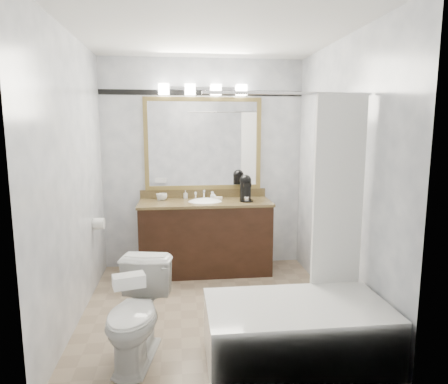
{
  "coord_description": "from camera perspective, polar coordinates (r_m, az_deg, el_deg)",
  "views": [
    {
      "loc": [
        -0.3,
        -3.53,
        1.7
      ],
      "look_at": [
        0.15,
        0.35,
        1.06
      ],
      "focal_mm": 32.0,
      "sensor_mm": 36.0,
      "label": 1
    }
  ],
  "objects": [
    {
      "name": "room",
      "position": [
        3.57,
        -1.68,
        2.01
      ],
      "size": [
        2.42,
        2.62,
        2.52
      ],
      "color": "gray",
      "rests_on": "ground"
    },
    {
      "name": "soap_bottle_a",
      "position": [
        4.82,
        -5.52,
        -0.36
      ],
      "size": [
        0.05,
        0.05,
        0.1
      ],
      "primitive_type": "imported",
      "rotation": [
        0.0,
        0.0,
        0.22
      ],
      "color": "white",
      "rests_on": "vanity"
    },
    {
      "name": "cup_left",
      "position": [
        4.75,
        -8.73,
        -0.67
      ],
      "size": [
        0.11,
        0.11,
        0.08
      ],
      "primitive_type": "imported",
      "rotation": [
        0.0,
        0.0,
        0.14
      ],
      "color": "white",
      "rests_on": "vanity"
    },
    {
      "name": "tissue_box",
      "position": [
        2.61,
        -13.44,
        -12.24
      ],
      "size": [
        0.22,
        0.15,
        0.08
      ],
      "primitive_type": "cube",
      "rotation": [
        0.0,
        0.0,
        0.28
      ],
      "color": "white",
      "rests_on": "toilet"
    },
    {
      "name": "toilet",
      "position": [
        3.1,
        -12.32,
        -16.64
      ],
      "size": [
        0.53,
        0.76,
        0.72
      ],
      "primitive_type": "imported",
      "rotation": [
        0.0,
        0.0,
        -0.19
      ],
      "color": "white",
      "rests_on": "ground"
    },
    {
      "name": "mirror",
      "position": [
        4.82,
        -3.0,
        6.86
      ],
      "size": [
        1.4,
        0.04,
        1.1
      ],
      "color": "olive",
      "rests_on": "room"
    },
    {
      "name": "vanity",
      "position": [
        4.72,
        -2.69,
        -6.2
      ],
      "size": [
        1.53,
        0.58,
        0.97
      ],
      "color": "black",
      "rests_on": "ground"
    },
    {
      "name": "coffee_maker",
      "position": [
        4.64,
        3.1,
        0.66
      ],
      "size": [
        0.16,
        0.2,
        0.31
      ],
      "rotation": [
        0.0,
        0.0,
        0.06
      ],
      "color": "black",
      "rests_on": "vanity"
    },
    {
      "name": "tp_roll",
      "position": [
        4.39,
        -17.45,
        -4.34
      ],
      "size": [
        0.11,
        0.12,
        0.12
      ],
      "primitive_type": "cylinder",
      "rotation": [
        0.0,
        1.57,
        0.0
      ],
      "color": "white",
      "rests_on": "room"
    },
    {
      "name": "vanity_light_bar",
      "position": [
        4.79,
        -3.02,
        14.43
      ],
      "size": [
        1.02,
        0.14,
        0.12
      ],
      "color": "silver",
      "rests_on": "room"
    },
    {
      "name": "bathtub",
      "position": [
        3.1,
        10.68,
        -18.1
      ],
      "size": [
        1.3,
        0.75,
        1.96
      ],
      "color": "white",
      "rests_on": "ground"
    },
    {
      "name": "soap_bottle_b",
      "position": [
        4.79,
        -1.59,
        -0.46
      ],
      "size": [
        0.07,
        0.07,
        0.09
      ],
      "primitive_type": "imported",
      "rotation": [
        0.0,
        0.0,
        -0.04
      ],
      "color": "white",
      "rests_on": "vanity"
    },
    {
      "name": "accent_stripe",
      "position": [
        4.85,
        -3.06,
        13.97
      ],
      "size": [
        2.4,
        0.01,
        0.06
      ],
      "primitive_type": "cube",
      "color": "black",
      "rests_on": "room"
    },
    {
      "name": "cup_right",
      "position": [
        4.76,
        -9.18,
        -0.7
      ],
      "size": [
        0.09,
        0.09,
        0.07
      ],
      "primitive_type": "imported",
      "rotation": [
        0.0,
        0.0,
        -0.09
      ],
      "color": "white",
      "rests_on": "vanity"
    },
    {
      "name": "soap_bar",
      "position": [
        4.76,
        -0.79,
        -0.87
      ],
      "size": [
        0.1,
        0.07,
        0.03
      ],
      "primitive_type": "cube",
      "rotation": [
        0.0,
        0.0,
        -0.13
      ],
      "color": "beige",
      "rests_on": "vanity"
    }
  ]
}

